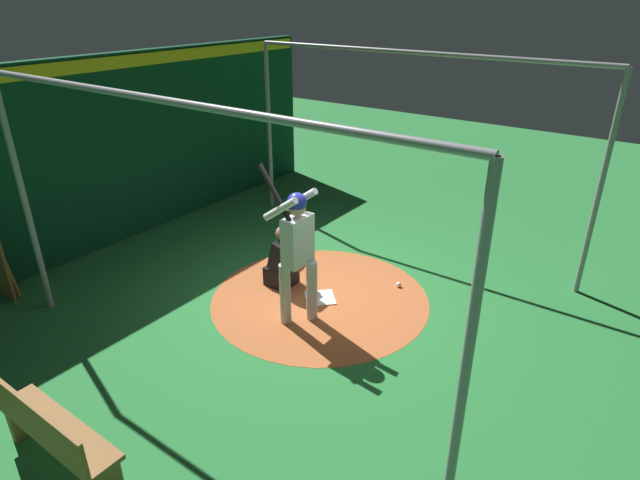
# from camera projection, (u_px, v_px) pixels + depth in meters

# --- Properties ---
(ground_plane) EXTENTS (25.09, 25.09, 0.00)m
(ground_plane) POSITION_uv_depth(u_px,v_px,m) (320.00, 298.00, 7.73)
(ground_plane) COLOR #287A38
(dirt_circle) EXTENTS (3.18, 3.18, 0.01)m
(dirt_circle) POSITION_uv_depth(u_px,v_px,m) (320.00, 298.00, 7.73)
(dirt_circle) COLOR #B76033
(dirt_circle) RESTS_ON ground
(home_plate) EXTENTS (0.59, 0.59, 0.01)m
(home_plate) POSITION_uv_depth(u_px,v_px,m) (320.00, 298.00, 7.73)
(home_plate) COLOR white
(home_plate) RESTS_ON dirt_circle
(batter) EXTENTS (0.68, 0.49, 2.18)m
(batter) POSITION_uv_depth(u_px,v_px,m) (297.00, 245.00, 6.75)
(batter) COLOR #BCBCC0
(batter) RESTS_ON ground
(catcher) EXTENTS (0.58, 0.40, 0.98)m
(catcher) POSITION_uv_depth(u_px,v_px,m) (283.00, 262.00, 7.94)
(catcher) COLOR black
(catcher) RESTS_ON ground
(back_wall) EXTENTS (0.22, 9.09, 3.19)m
(back_wall) POSITION_uv_depth(u_px,v_px,m) (128.00, 147.00, 9.26)
(back_wall) COLOR #0C3D26
(back_wall) RESTS_ON ground
(cage_frame) EXTENTS (6.07, 4.93, 3.27)m
(cage_frame) POSITION_uv_depth(u_px,v_px,m) (320.00, 146.00, 6.76)
(cage_frame) COLOR gray
(cage_frame) RESTS_ON ground
(bench) EXTENTS (1.56, 0.36, 0.85)m
(bench) POSITION_uv_depth(u_px,v_px,m) (51.00, 432.00, 4.81)
(bench) COLOR olive
(bench) RESTS_ON ground
(baseball_0) EXTENTS (0.07, 0.07, 0.07)m
(baseball_0) POSITION_uv_depth(u_px,v_px,m) (399.00, 284.00, 8.02)
(baseball_0) COLOR white
(baseball_0) RESTS_ON dirt_circle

